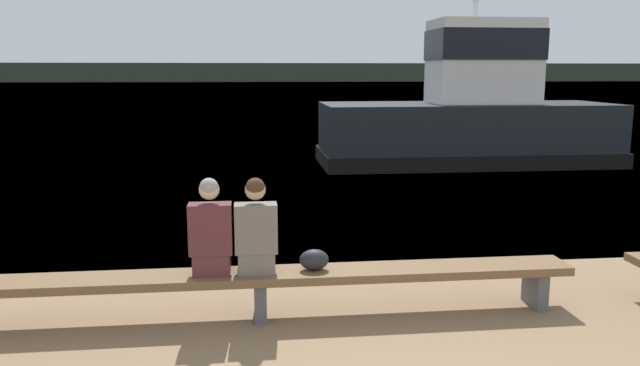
% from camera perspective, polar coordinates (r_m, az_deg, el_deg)
% --- Properties ---
extents(water_surface, '(240.00, 240.00, 0.00)m').
position_cam_1_polar(water_surface, '(127.54, -6.15, 9.06)').
color(water_surface, '#5684A3').
rests_on(water_surface, ground).
extents(far_shoreline, '(600.00, 12.00, 4.19)m').
position_cam_1_polar(far_shoreline, '(148.83, -6.24, 10.02)').
color(far_shoreline, '#384233').
rests_on(far_shoreline, ground).
extents(bench_main, '(6.41, 0.47, 0.48)m').
position_cam_1_polar(bench_main, '(6.35, -5.52, -8.86)').
color(bench_main, brown).
rests_on(bench_main, ground).
extents(person_left, '(0.42, 0.42, 0.97)m').
position_cam_1_polar(person_left, '(6.23, -9.96, -4.64)').
color(person_left, '#56282D').
rests_on(person_left, bench_main).
extents(person_right, '(0.42, 0.42, 0.96)m').
position_cam_1_polar(person_right, '(6.22, -5.87, -4.57)').
color(person_right, '#70665B').
rests_on(person_right, bench_main).
extents(shopping_bag, '(0.30, 0.21, 0.21)m').
position_cam_1_polar(shopping_bag, '(6.33, -0.54, -7.03)').
color(shopping_bag, '#232328').
rests_on(shopping_bag, bench_main).
extents(tugboat_red, '(7.80, 2.93, 6.53)m').
position_cam_1_polar(tugboat_red, '(17.15, 13.54, 5.69)').
color(tugboat_red, black).
rests_on(tugboat_red, water_surface).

